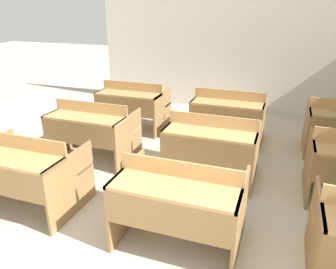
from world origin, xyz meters
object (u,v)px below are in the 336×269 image
(bench_second_left, at_px, (93,129))
(bench_second_center, at_px, (212,145))
(bench_front_left, at_px, (25,169))
(bench_third_left, at_px, (133,104))
(bench_front_center, at_px, (180,201))
(bench_third_center, at_px, (228,114))

(bench_second_left, distance_m, bench_second_center, 1.72)
(bench_front_left, height_order, bench_third_left, same)
(bench_front_center, bearing_deg, bench_second_left, 142.39)
(bench_front_left, xyz_separation_m, bench_third_center, (1.72, 2.63, 0.00))
(bench_third_left, bearing_deg, bench_front_center, -57.06)
(bench_front_center, height_order, bench_second_left, same)
(bench_second_left, distance_m, bench_third_left, 1.31)
(bench_front_left, distance_m, bench_front_center, 1.74)
(bench_front_left, xyz_separation_m, bench_front_center, (1.74, -0.01, 0.00))
(bench_second_left, relative_size, bench_second_center, 1.00)
(bench_front_left, relative_size, bench_third_left, 1.00)
(bench_second_center, bearing_deg, bench_front_left, -142.79)
(bench_second_center, xyz_separation_m, bench_third_center, (-0.02, 1.31, 0.00))
(bench_front_center, bearing_deg, bench_front_left, 179.63)
(bench_front_center, bearing_deg, bench_third_left, 122.94)
(bench_second_left, bearing_deg, bench_third_left, 89.53)
(bench_third_left, distance_m, bench_third_center, 1.69)
(bench_third_center, bearing_deg, bench_third_left, 179.94)
(bench_second_center, bearing_deg, bench_third_left, 142.56)
(bench_front_center, distance_m, bench_second_left, 2.17)
(bench_third_left, height_order, bench_third_center, same)
(bench_second_center, relative_size, bench_third_center, 1.00)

